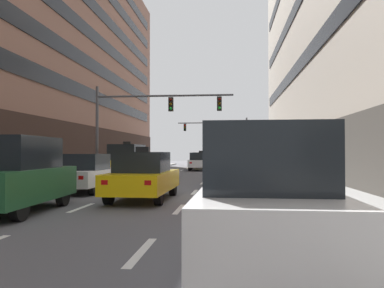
% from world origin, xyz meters
% --- Properties ---
extents(ground_plane, '(120.00, 120.00, 0.00)m').
position_xyz_m(ground_plane, '(0.00, 0.00, 0.00)').
color(ground_plane, '#515156').
extents(sidewalk_right, '(3.90, 80.00, 0.14)m').
position_xyz_m(sidewalk_right, '(6.57, 0.00, 0.07)').
color(sidewalk_right, gray).
rests_on(sidewalk_right, ground).
extents(lane_stripe_l1_s3, '(0.16, 2.00, 0.01)m').
position_xyz_m(lane_stripe_l1_s3, '(-1.54, -3.00, 0.00)').
color(lane_stripe_l1_s3, silver).
rests_on(lane_stripe_l1_s3, ground).
extents(lane_stripe_l1_s4, '(0.16, 2.00, 0.01)m').
position_xyz_m(lane_stripe_l1_s4, '(-1.54, 2.00, 0.00)').
color(lane_stripe_l1_s4, silver).
rests_on(lane_stripe_l1_s4, ground).
extents(lane_stripe_l1_s5, '(0.16, 2.00, 0.01)m').
position_xyz_m(lane_stripe_l1_s5, '(-1.54, 7.00, 0.00)').
color(lane_stripe_l1_s5, silver).
rests_on(lane_stripe_l1_s5, ground).
extents(lane_stripe_l1_s6, '(0.16, 2.00, 0.01)m').
position_xyz_m(lane_stripe_l1_s6, '(-1.54, 12.00, 0.00)').
color(lane_stripe_l1_s6, silver).
rests_on(lane_stripe_l1_s6, ground).
extents(lane_stripe_l1_s7, '(0.16, 2.00, 0.01)m').
position_xyz_m(lane_stripe_l1_s7, '(-1.54, 17.00, 0.00)').
color(lane_stripe_l1_s7, silver).
rests_on(lane_stripe_l1_s7, ground).
extents(lane_stripe_l1_s8, '(0.16, 2.00, 0.01)m').
position_xyz_m(lane_stripe_l1_s8, '(-1.54, 22.00, 0.00)').
color(lane_stripe_l1_s8, silver).
rests_on(lane_stripe_l1_s8, ground).
extents(lane_stripe_l1_s9, '(0.16, 2.00, 0.01)m').
position_xyz_m(lane_stripe_l1_s9, '(-1.54, 27.00, 0.00)').
color(lane_stripe_l1_s9, silver).
rests_on(lane_stripe_l1_s9, ground).
extents(lane_stripe_l1_s10, '(0.16, 2.00, 0.01)m').
position_xyz_m(lane_stripe_l1_s10, '(-1.54, 32.00, 0.00)').
color(lane_stripe_l1_s10, silver).
rests_on(lane_stripe_l1_s10, ground).
extents(lane_stripe_l2_s2, '(0.16, 2.00, 0.01)m').
position_xyz_m(lane_stripe_l2_s2, '(1.54, -8.00, 0.00)').
color(lane_stripe_l2_s2, silver).
rests_on(lane_stripe_l2_s2, ground).
extents(lane_stripe_l2_s3, '(0.16, 2.00, 0.01)m').
position_xyz_m(lane_stripe_l2_s3, '(1.54, -3.00, 0.00)').
color(lane_stripe_l2_s3, silver).
rests_on(lane_stripe_l2_s3, ground).
extents(lane_stripe_l2_s4, '(0.16, 2.00, 0.01)m').
position_xyz_m(lane_stripe_l2_s4, '(1.54, 2.00, 0.00)').
color(lane_stripe_l2_s4, silver).
rests_on(lane_stripe_l2_s4, ground).
extents(lane_stripe_l2_s5, '(0.16, 2.00, 0.01)m').
position_xyz_m(lane_stripe_l2_s5, '(1.54, 7.00, 0.00)').
color(lane_stripe_l2_s5, silver).
rests_on(lane_stripe_l2_s5, ground).
extents(lane_stripe_l2_s6, '(0.16, 2.00, 0.01)m').
position_xyz_m(lane_stripe_l2_s6, '(1.54, 12.00, 0.00)').
color(lane_stripe_l2_s6, silver).
rests_on(lane_stripe_l2_s6, ground).
extents(lane_stripe_l2_s7, '(0.16, 2.00, 0.01)m').
position_xyz_m(lane_stripe_l2_s7, '(1.54, 17.00, 0.00)').
color(lane_stripe_l2_s7, silver).
rests_on(lane_stripe_l2_s7, ground).
extents(lane_stripe_l2_s8, '(0.16, 2.00, 0.01)m').
position_xyz_m(lane_stripe_l2_s8, '(1.54, 22.00, 0.00)').
color(lane_stripe_l2_s8, silver).
rests_on(lane_stripe_l2_s8, ground).
extents(lane_stripe_l2_s9, '(0.16, 2.00, 0.01)m').
position_xyz_m(lane_stripe_l2_s9, '(1.54, 27.00, 0.00)').
color(lane_stripe_l2_s9, silver).
rests_on(lane_stripe_l2_s9, ground).
extents(lane_stripe_l2_s10, '(0.16, 2.00, 0.01)m').
position_xyz_m(lane_stripe_l2_s10, '(1.54, 32.00, 0.00)').
color(lane_stripe_l2_s10, silver).
rests_on(lane_stripe_l2_s10, ground).
extents(car_driving_0, '(2.07, 4.59, 2.18)m').
position_xyz_m(car_driving_0, '(-3.04, -4.12, 1.09)').
color(car_driving_0, black).
rests_on(car_driving_0, ground).
extents(taxi_driving_1, '(2.00, 4.61, 1.90)m').
position_xyz_m(taxi_driving_1, '(-0.08, 27.47, 0.85)').
color(taxi_driving_1, black).
rests_on(taxi_driving_1, ground).
extents(car_driving_2, '(1.92, 4.46, 1.66)m').
position_xyz_m(car_driving_2, '(-3.17, 1.63, 0.82)').
color(car_driving_2, black).
rests_on(car_driving_2, ground).
extents(taxi_driving_3, '(2.01, 4.60, 2.39)m').
position_xyz_m(taxi_driving_3, '(-3.21, 8.42, 1.10)').
color(taxi_driving_3, black).
rests_on(taxi_driving_3, ground).
extents(taxi_driving_4, '(2.00, 4.67, 1.93)m').
position_xyz_m(taxi_driving_4, '(-0.06, -0.87, 0.86)').
color(taxi_driving_4, black).
rests_on(taxi_driving_4, ground).
extents(car_driving_5, '(2.10, 4.62, 1.70)m').
position_xyz_m(car_driving_5, '(0.13, 21.94, 0.84)').
color(car_driving_5, black).
rests_on(car_driving_5, ground).
extents(car_parked_0, '(1.87, 4.36, 2.10)m').
position_xyz_m(car_parked_0, '(3.57, -8.93, 1.04)').
color(car_parked_0, black).
rests_on(car_parked_0, ground).
extents(car_parked_1, '(1.87, 4.26, 2.04)m').
position_xyz_m(car_parked_1, '(3.57, -2.57, 1.02)').
color(car_parked_1, black).
rests_on(car_parked_1, ground).
extents(car_parked_2, '(2.03, 4.65, 1.73)m').
position_xyz_m(car_parked_2, '(3.57, 3.53, 0.85)').
color(car_parked_2, black).
rests_on(car_parked_2, ground).
extents(car_parked_3, '(1.88, 4.36, 2.10)m').
position_xyz_m(car_parked_3, '(3.57, 10.14, 1.04)').
color(car_parked_3, black).
rests_on(car_parked_3, ground).
extents(traffic_signal_0, '(8.40, 0.34, 5.63)m').
position_xyz_m(traffic_signal_0, '(-1.97, 8.11, 4.07)').
color(traffic_signal_0, '#4C4C51').
rests_on(traffic_signal_0, sidewalk_left).
extents(traffic_signal_1, '(8.10, 0.35, 5.60)m').
position_xyz_m(traffic_signal_1, '(2.09, 30.05, 4.09)').
color(traffic_signal_1, '#4C4C51').
rests_on(traffic_signal_1, sidewalk_right).
extents(pedestrian_0, '(0.22, 0.53, 1.69)m').
position_xyz_m(pedestrian_0, '(6.61, 11.05, 1.12)').
color(pedestrian_0, black).
rests_on(pedestrian_0, sidewalk_right).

